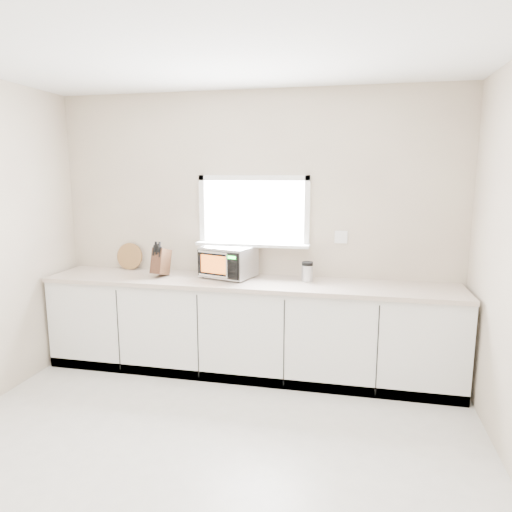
# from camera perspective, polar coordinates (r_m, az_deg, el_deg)

# --- Properties ---
(ground) EXTENTS (4.00, 4.00, 0.00)m
(ground) POSITION_cam_1_polar(r_m,az_deg,el_deg) (3.21, -8.75, -26.53)
(ground) COLOR beige
(ground) RESTS_ON ground
(back_wall) EXTENTS (4.00, 0.17, 2.70)m
(back_wall) POSITION_cam_1_polar(r_m,az_deg,el_deg) (4.52, -0.24, 3.26)
(back_wall) COLOR beige
(back_wall) RESTS_ON ground
(cabinets) EXTENTS (3.92, 0.60, 0.88)m
(cabinets) POSITION_cam_1_polar(r_m,az_deg,el_deg) (4.45, -1.06, -9.09)
(cabinets) COLOR white
(cabinets) RESTS_ON ground
(countertop) EXTENTS (3.92, 0.64, 0.04)m
(countertop) POSITION_cam_1_polar(r_m,az_deg,el_deg) (4.31, -1.11, -3.36)
(countertop) COLOR beige
(countertop) RESTS_ON cabinets
(microwave) EXTENTS (0.56, 0.49, 0.31)m
(microwave) POSITION_cam_1_polar(r_m,az_deg,el_deg) (4.42, -3.50, -0.65)
(microwave) COLOR black
(microwave) RESTS_ON countertop
(knife_block) EXTENTS (0.15, 0.26, 0.35)m
(knife_block) POSITION_cam_1_polar(r_m,az_deg,el_deg) (4.56, -11.82, -0.63)
(knife_block) COLOR #462B19
(knife_block) RESTS_ON countertop
(cutting_board) EXTENTS (0.28, 0.07, 0.28)m
(cutting_board) POSITION_cam_1_polar(r_m,az_deg,el_deg) (4.97, -15.51, -0.03)
(cutting_board) COLOR #A07B3E
(cutting_board) RESTS_ON countertop
(coffee_grinder) EXTENTS (0.11, 0.11, 0.19)m
(coffee_grinder) POSITION_cam_1_polar(r_m,az_deg,el_deg) (4.29, 6.43, -1.94)
(coffee_grinder) COLOR #BABCC2
(coffee_grinder) RESTS_ON countertop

